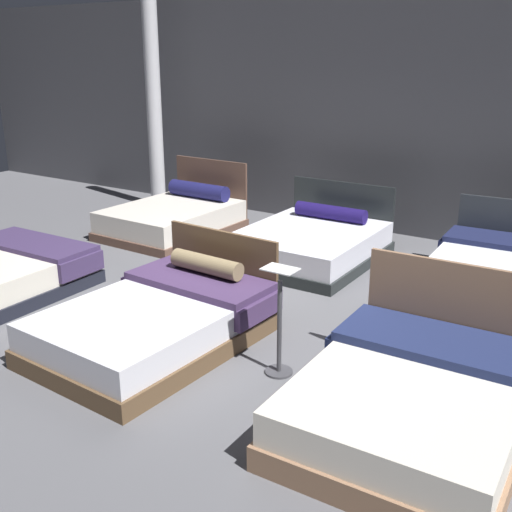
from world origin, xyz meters
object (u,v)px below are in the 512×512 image
Objects in this scene: bed_2 at (414,399)px; support_pillar at (154,106)px; bed_5 at (499,278)px; bed_3 at (175,217)px; price_sign at (279,334)px; bed_1 at (159,320)px; bed_4 at (311,243)px.

support_pillar reaches higher than bed_2.
bed_5 is 0.62× the size of support_pillar.
bed_3 is 4.74m from bed_5.
bed_3 is 2.09× the size of price_sign.
bed_1 is 1.25m from price_sign.
bed_2 reaches higher than price_sign.
support_pillar reaches higher than bed_5.
bed_4 is at bearing 176.08° from bed_5.
bed_2 reaches higher than bed_5.
bed_2 is 7.57m from support_pillar.
bed_3 is at bearing 146.71° from bed_2.
bed_5 is at bearing 0.47° from bed_3.
bed_4 is 3.08m from price_sign.
price_sign is 6.47m from support_pillar.
bed_2 is at bearing -33.67° from support_pillar.
bed_1 is 0.62× the size of support_pillar.
bed_1 is at bearing -132.38° from bed_5.
bed_4 is 2.13× the size of price_sign.
bed_4 is at bearing 128.11° from bed_2.
bed_2 reaches higher than bed_4.
bed_3 reaches higher than bed_1.
bed_5 is (-0.08, 2.95, 0.00)m from bed_2.
support_pillar is (-6.17, 4.11, 1.51)m from bed_2.
bed_3 reaches higher than bed_5.
bed_1 is 2.28× the size of price_sign.
bed_4 is 2.40m from bed_5.
bed_4 is at bearing 113.64° from price_sign.
bed_5 is 3.02m from price_sign.
bed_3 is at bearing 179.58° from bed_4.
support_pillar reaches higher than bed_3.
support_pillar is (-1.36, 1.14, 1.51)m from bed_3.
price_sign is (3.57, -2.81, 0.12)m from bed_3.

